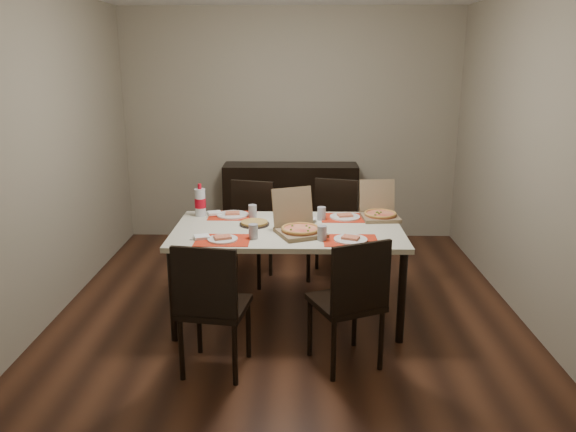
% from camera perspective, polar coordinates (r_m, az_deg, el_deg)
% --- Properties ---
extents(ground, '(3.80, 4.00, 0.02)m').
position_cam_1_polar(ground, '(4.87, -0.00, -9.21)').
color(ground, '#442415').
rests_on(ground, ground).
extents(room_walls, '(3.84, 4.02, 2.62)m').
position_cam_1_polar(room_walls, '(4.86, 0.08, 12.06)').
color(room_walls, gray).
rests_on(room_walls, ground).
extents(sideboard, '(1.50, 0.40, 0.90)m').
position_cam_1_polar(sideboard, '(6.40, 0.26, 1.28)').
color(sideboard, black).
rests_on(sideboard, ground).
extents(dining_table, '(1.80, 1.00, 0.75)m').
position_cam_1_polar(dining_table, '(4.45, 0.00, -2.06)').
color(dining_table, beige).
rests_on(dining_table, ground).
extents(chair_near_left, '(0.48, 0.48, 0.93)m').
position_cam_1_polar(chair_near_left, '(3.72, -7.81, -8.77)').
color(chair_near_left, black).
rests_on(chair_near_left, ground).
extents(chair_near_right, '(0.55, 0.55, 0.93)m').
position_cam_1_polar(chair_near_right, '(3.78, 6.43, -8.29)').
color(chair_near_right, black).
rests_on(chair_near_right, ground).
extents(chair_far_left, '(0.51, 0.51, 0.93)m').
position_cam_1_polar(chair_far_left, '(5.31, -4.01, -1.11)').
color(chair_far_left, black).
rests_on(chair_far_left, ground).
extents(chair_far_right, '(0.51, 0.51, 0.93)m').
position_cam_1_polar(chair_far_right, '(5.39, 4.61, -0.86)').
color(chair_far_right, black).
rests_on(chair_far_right, ground).
extents(setting_near_left, '(0.50, 0.30, 0.11)m').
position_cam_1_polar(setting_near_left, '(4.17, -6.07, -2.12)').
color(setting_near_left, red).
rests_on(setting_near_left, dining_table).
extents(setting_near_right, '(0.46, 0.30, 0.11)m').
position_cam_1_polar(setting_near_right, '(4.15, 5.58, -2.21)').
color(setting_near_right, red).
rests_on(setting_near_right, dining_table).
extents(setting_far_left, '(0.44, 0.30, 0.11)m').
position_cam_1_polar(setting_far_left, '(4.79, -5.36, 0.22)').
color(setting_far_left, red).
rests_on(setting_far_left, dining_table).
extents(setting_far_right, '(0.47, 0.30, 0.11)m').
position_cam_1_polar(setting_far_right, '(4.72, 5.18, 0.00)').
color(setting_far_right, red).
rests_on(setting_far_right, dining_table).
extents(napkin_loose, '(0.14, 0.15, 0.02)m').
position_cam_1_polar(napkin_loose, '(4.43, 1.89, -1.16)').
color(napkin_loose, white).
rests_on(napkin_loose, dining_table).
extents(pizza_box_center, '(0.44, 0.46, 0.33)m').
position_cam_1_polar(pizza_box_center, '(4.28, 1.13, -1.11)').
color(pizza_box_center, '#786245').
rests_on(pizza_box_center, dining_table).
extents(pizza_box_right, '(0.32, 0.35, 0.30)m').
position_cam_1_polar(pizza_box_right, '(4.77, 9.28, 0.40)').
color(pizza_box_right, '#786245').
rests_on(pizza_box_right, dining_table).
extents(faina_plate, '(0.24, 0.24, 0.03)m').
position_cam_1_polar(faina_plate, '(4.52, -3.43, -0.75)').
color(faina_plate, black).
rests_on(faina_plate, dining_table).
extents(dip_bowl, '(0.17, 0.17, 0.03)m').
position_cam_1_polar(dip_bowl, '(4.60, 2.02, -0.42)').
color(dip_bowl, white).
rests_on(dip_bowl, dining_table).
extents(soda_bottle, '(0.09, 0.09, 0.28)m').
position_cam_1_polar(soda_bottle, '(4.81, -8.91, 1.38)').
color(soda_bottle, silver).
rests_on(soda_bottle, dining_table).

